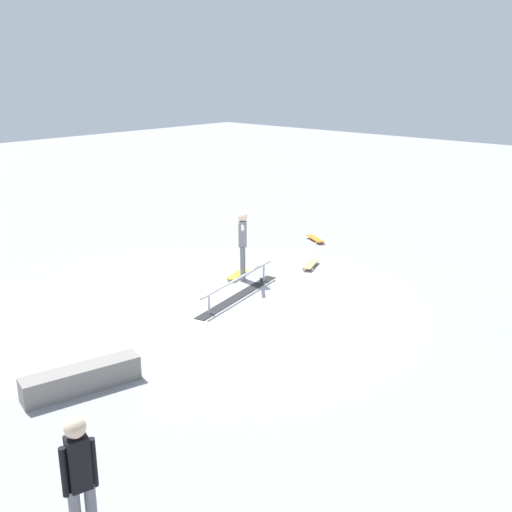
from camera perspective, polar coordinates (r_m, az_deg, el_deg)
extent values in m
plane|color=gray|center=(12.45, -1.11, -4.59)|extent=(60.00, 60.00, 0.00)
cube|color=black|center=(12.90, -1.66, -3.78)|extent=(2.88, 0.83, 0.01)
cylinder|color=#B7B7BC|center=(13.71, 0.73, -1.59)|extent=(0.04, 0.04, 0.40)
cylinder|color=#B7B7BC|center=(11.97, -4.41, -4.53)|extent=(0.04, 0.04, 0.40)
cylinder|color=#B7B7BC|center=(12.76, -1.67, -2.12)|extent=(2.68, 0.62, 0.05)
cube|color=gray|center=(9.64, -15.99, -10.96)|extent=(1.80, 0.78, 0.38)
cylinder|color=slate|center=(13.66, -1.24, -0.78)|extent=(0.17, 0.17, 0.80)
cylinder|color=slate|center=(13.81, -1.25, -0.58)|extent=(0.17, 0.17, 0.80)
cube|color=slate|center=(13.54, -1.27, 2.09)|extent=(0.28, 0.28, 0.57)
sphere|color=beige|center=(13.44, -1.28, 3.71)|extent=(0.22, 0.22, 0.22)
cylinder|color=slate|center=(13.12, -1.25, 2.57)|extent=(0.44, 0.43, 0.07)
cylinder|color=slate|center=(13.84, -1.30, 3.36)|extent=(0.44, 0.43, 0.07)
cube|color=yellow|center=(14.03, -1.71, -1.67)|extent=(0.82, 0.42, 0.02)
cylinder|color=white|center=(14.33, -1.63, -1.49)|extent=(0.06, 0.04, 0.05)
cylinder|color=white|center=(14.23, -0.80, -1.61)|extent=(0.06, 0.04, 0.05)
cylinder|color=white|center=(13.87, -2.64, -2.14)|extent=(0.06, 0.04, 0.05)
cylinder|color=white|center=(13.77, -1.79, -2.28)|extent=(0.06, 0.04, 0.05)
cube|color=black|center=(6.32, -16.28, -18.06)|extent=(0.25, 0.23, 0.56)
sphere|color=beige|center=(6.11, -16.59, -15.11)|extent=(0.21, 0.21, 0.21)
cylinder|color=black|center=(6.37, -14.99, -18.14)|extent=(0.09, 0.09, 0.52)
cylinder|color=black|center=(6.32, -17.50, -18.72)|extent=(0.09, 0.09, 0.52)
cube|color=orange|center=(16.99, 5.55, 1.65)|extent=(0.54, 0.80, 0.02)
cylinder|color=white|center=(16.82, 6.31, 1.28)|extent=(0.05, 0.06, 0.05)
cylinder|color=white|center=(16.72, 5.61, 1.20)|extent=(0.05, 0.06, 0.05)
cylinder|color=white|center=(17.28, 5.48, 1.75)|extent=(0.05, 0.06, 0.05)
cylinder|color=white|center=(17.18, 4.80, 1.67)|extent=(0.05, 0.06, 0.05)
cube|color=tan|center=(14.78, 5.15, -0.74)|extent=(0.82, 0.48, 0.02)
cylinder|color=white|center=(15.07, 5.00, -0.59)|extent=(0.06, 0.05, 0.05)
cylinder|color=white|center=(15.02, 5.84, -0.68)|extent=(0.06, 0.05, 0.05)
cylinder|color=white|center=(14.57, 4.43, -1.21)|extent=(0.06, 0.05, 0.05)
cylinder|color=white|center=(14.52, 5.30, -1.30)|extent=(0.06, 0.05, 0.05)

